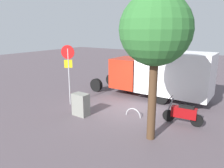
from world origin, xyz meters
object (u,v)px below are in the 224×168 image
Objects in this scene: motorcycle at (184,113)px; bike_rack_hoop at (133,116)px; street_tree at (155,31)px; stop_sign at (68,66)px; utility_cabinet at (81,105)px; box_truck_near at (159,73)px.

motorcycle reaches higher than bike_rack_hoop.
stop_sign is at bearing -11.89° from street_tree.
motorcycle is 4.90m from utility_cabinet.
motorcycle is at bearing -107.73° from street_tree.
bike_rack_hoop is at bearing -173.69° from stop_sign.
box_truck_near is 5.37m from utility_cabinet.
utility_cabinet is (-1.63, 0.90, -1.69)m from stop_sign.
motorcycle is 1.61× the size of utility_cabinet.
utility_cabinet is at bearing 30.56° from bike_rack_hoop.
utility_cabinet is (2.13, 4.81, -1.06)m from box_truck_near.
bike_rack_hoop is (1.65, -1.59, -4.16)m from street_tree.
box_truck_near is at bearing -70.76° from street_tree.
street_tree is (-1.77, 5.08, 2.54)m from box_truck_near.
box_truck_near is at bearing -113.84° from utility_cabinet.
box_truck_near is 5.95m from street_tree.
motorcycle is at bearing -158.43° from utility_cabinet.
stop_sign is (6.19, 0.90, 1.73)m from motorcycle.
bike_rack_hoop is at bearing -149.44° from utility_cabinet.
utility_cabinet is at bearing 66.09° from box_truck_near.
street_tree reaches higher than box_truck_near.
street_tree is at bearing 109.17° from box_truck_near.
bike_rack_hoop is (-3.88, -0.43, -2.25)m from stop_sign.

